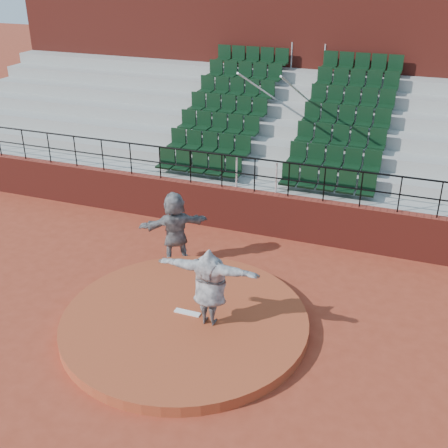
{
  "coord_description": "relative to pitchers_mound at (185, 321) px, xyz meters",
  "views": [
    {
      "loc": [
        4.41,
        -9.32,
        7.6
      ],
      "look_at": [
        0.0,
        2.5,
        1.4
      ],
      "focal_mm": 45.0,
      "sensor_mm": 36.0,
      "label": 1
    }
  ],
  "objects": [
    {
      "name": "press_box_facade",
      "position": [
        0.0,
        12.6,
        3.43
      ],
      "size": [
        24.0,
        3.0,
        7.1
      ],
      "primitive_type": "cube",
      "color": "maroon",
      "rests_on": "ground"
    },
    {
      "name": "seating_deck",
      "position": [
        0.0,
        8.65,
        1.31
      ],
      "size": [
        24.0,
        5.97,
        4.63
      ],
      "color": "#9B9B96",
      "rests_on": "ground"
    },
    {
      "name": "boundary_wall",
      "position": [
        0.0,
        5.0,
        0.53
      ],
      "size": [
        24.0,
        0.3,
        1.3
      ],
      "primitive_type": "cube",
      "color": "maroon",
      "rests_on": "ground"
    },
    {
      "name": "ground",
      "position": [
        0.0,
        0.0,
        -0.12
      ],
      "size": [
        90.0,
        90.0,
        0.0
      ],
      "primitive_type": "plane",
      "color": "#973722",
      "rests_on": "ground"
    },
    {
      "name": "pitchers_mound",
      "position": [
        0.0,
        0.0,
        0.0
      ],
      "size": [
        5.5,
        5.5,
        0.25
      ],
      "primitive_type": "cylinder",
      "color": "#A34324",
      "rests_on": "ground"
    },
    {
      "name": "pitching_rubber",
      "position": [
        0.0,
        0.15,
        0.14
      ],
      "size": [
        0.6,
        0.15,
        0.03
      ],
      "primitive_type": "cube",
      "color": "white",
      "rests_on": "pitchers_mound"
    },
    {
      "name": "pitcher",
      "position": [
        0.59,
        0.03,
        1.03
      ],
      "size": [
        2.25,
        0.69,
        1.81
      ],
      "primitive_type": "imported",
      "rotation": [
        0.0,
        0.0,
        3.18
      ],
      "color": "black",
      "rests_on": "pitchers_mound"
    },
    {
      "name": "wall_railing",
      "position": [
        0.0,
        5.0,
        1.9
      ],
      "size": [
        24.04,
        0.05,
        1.03
      ],
      "color": "black",
      "rests_on": "boundary_wall"
    },
    {
      "name": "fielder",
      "position": [
        -1.41,
        2.58,
        0.88
      ],
      "size": [
        1.84,
        1.6,
        2.01
      ],
      "primitive_type": "imported",
      "rotation": [
        0.0,
        0.0,
        3.79
      ],
      "color": "black",
      "rests_on": "ground"
    }
  ]
}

